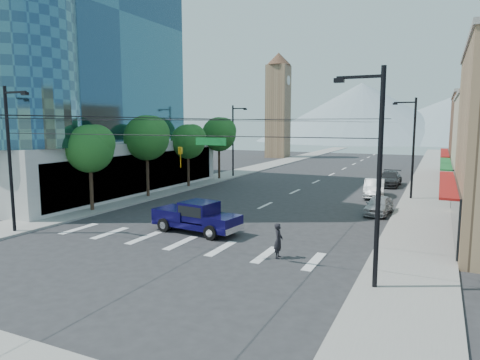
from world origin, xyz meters
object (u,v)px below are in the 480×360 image
at_px(pickup_truck, 196,216).
at_px(parked_car_far, 389,179).
at_px(pedestrian, 278,241).
at_px(parked_car_near, 379,205).
at_px(parked_car_mid, 374,188).

bearing_deg(pickup_truck, parked_car_far, 78.77).
distance_m(pickup_truck, pedestrian, 6.97).
height_order(pickup_truck, pedestrian, pickup_truck).
bearing_deg(pedestrian, parked_car_near, -21.18).
bearing_deg(parked_car_mid, parked_car_near, -85.64).
height_order(pedestrian, parked_car_near, pedestrian).
distance_m(parked_car_near, parked_car_far, 15.74).
distance_m(parked_car_near, parked_car_mid, 7.86).
distance_m(pedestrian, parked_car_mid, 20.89).
xyz_separation_m(parked_car_mid, parked_car_far, (0.51, 7.98, -0.03)).
height_order(parked_car_near, parked_car_mid, parked_car_mid).
height_order(pickup_truck, parked_car_mid, pickup_truck).
bearing_deg(parked_car_near, parked_car_far, 97.35).
relative_size(parked_car_mid, parked_car_far, 0.91).
relative_size(pedestrian, parked_car_near, 0.43).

